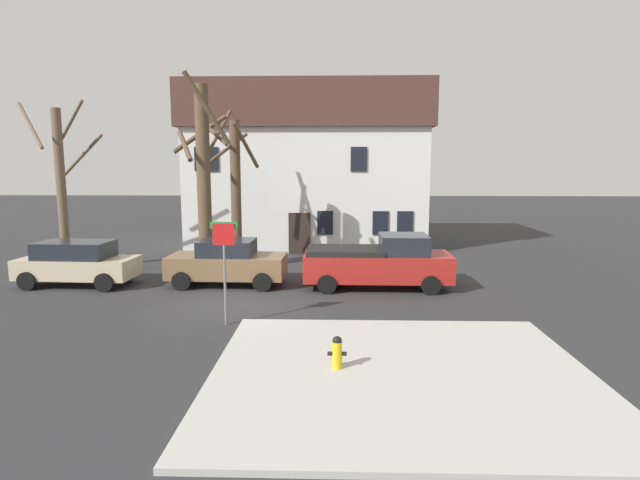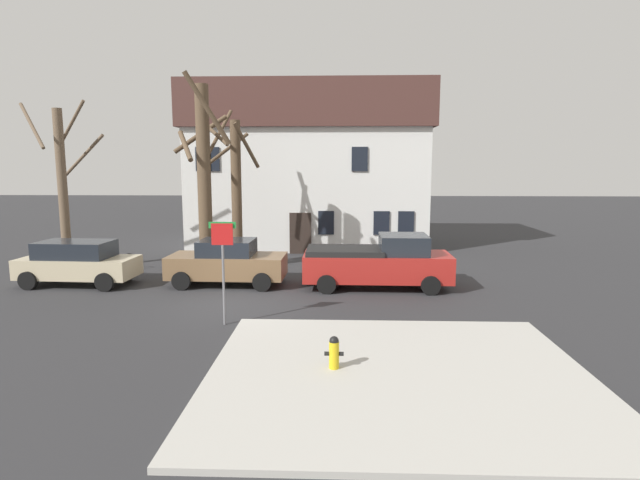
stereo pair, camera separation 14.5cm
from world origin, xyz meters
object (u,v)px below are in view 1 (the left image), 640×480
building_main (308,165)px  fire_hydrant (337,352)px  pickup_truck_red (378,262)px  tree_bare_far (234,186)px  car_beige_wagon (77,263)px  car_brown_sedan (227,262)px  bicycle_leaning (118,261)px  tree_bare_near (61,184)px  street_sign_pole (224,254)px  tree_bare_mid (203,175)px

building_main → fire_hydrant: building_main is taller
pickup_truck_red → fire_hydrant: (-1.55, -7.95, -0.47)m
tree_bare_far → pickup_truck_red: tree_bare_far is taller
car_beige_wagon → pickup_truck_red: size_ratio=0.81×
building_main → fire_hydrant: size_ratio=18.21×
building_main → car_brown_sedan: building_main is taller
car_beige_wagon → bicycle_leaning: car_beige_wagon is taller
fire_hydrant → tree_bare_near: bearing=137.3°
car_beige_wagon → fire_hydrant: size_ratio=6.01×
street_sign_pole → bicycle_leaning: size_ratio=1.69×
tree_bare_far → street_sign_pole: size_ratio=2.37×
tree_bare_mid → pickup_truck_red: tree_bare_mid is taller
car_brown_sedan → pickup_truck_red: 5.67m
tree_bare_near → street_sign_pole: size_ratio=2.46×
tree_bare_near → tree_bare_mid: (6.16, -0.46, 0.38)m
building_main → tree_bare_near: (-9.98, -7.82, -0.79)m
tree_bare_mid → tree_bare_far: 1.88m
fire_hydrant → street_sign_pole: size_ratio=0.25×
pickup_truck_red → fire_hydrant: pickup_truck_red is taller
tree_bare_near → car_brown_sedan: 8.38m
tree_bare_near → street_sign_pole: tree_bare_near is taller
pickup_truck_red → bicycle_leaning: (-11.07, 3.05, -0.59)m
car_beige_wagon → street_sign_pole: bearing=-35.1°
fire_hydrant → street_sign_pole: bearing=133.4°
car_brown_sedan → pickup_truck_red: size_ratio=0.82×
building_main → tree_bare_mid: size_ratio=1.63×
tree_bare_mid → car_beige_wagon: tree_bare_mid is taller
car_brown_sedan → bicycle_leaning: 6.11m
building_main → tree_bare_near: bearing=-141.9°
tree_bare_near → pickup_truck_red: bearing=-11.8°
car_beige_wagon → pickup_truck_red: (11.29, -0.02, 0.08)m
bicycle_leaning → street_sign_pole: bearing=-50.2°
tree_bare_mid → tree_bare_far: bearing=58.1°
tree_bare_near → bicycle_leaning: bearing=8.4°
fire_hydrant → car_brown_sedan: bearing=116.6°
tree_bare_mid → bicycle_leaning: tree_bare_mid is taller
fire_hydrant → tree_bare_far: bearing=110.8°
street_sign_pole → car_beige_wagon: bearing=144.9°
tree_bare_near → bicycle_leaning: (2.07, 0.31, -3.33)m
fire_hydrant → pickup_truck_red: bearing=79.0°
car_brown_sedan → car_beige_wagon: bearing=-177.5°
pickup_truck_red → street_sign_pole: 6.67m
tree_bare_far → car_beige_wagon: size_ratio=1.61×
car_brown_sedan → pickup_truck_red: bearing=-2.6°
building_main → car_beige_wagon: building_main is taller
pickup_truck_red → bicycle_leaning: bearing=164.6°
tree_bare_near → pickup_truck_red: (13.15, -2.74, -2.74)m
tree_bare_near → street_sign_pole: 11.33m
car_beige_wagon → pickup_truck_red: pickup_truck_red is taller
pickup_truck_red → tree_bare_mid: bearing=161.9°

